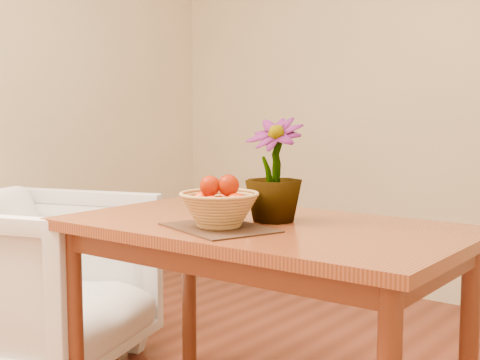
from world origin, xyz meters
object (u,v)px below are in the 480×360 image
Objects in this scene: potted_plant at (274,170)px; armchair at (37,273)px; wicker_basket at (219,211)px; table at (262,248)px.

armchair is at bearing 179.73° from potted_plant.
wicker_basket is 0.31× the size of armchair.
wicker_basket is 1.14m from armchair.
potted_plant is at bearing 74.06° from wicker_basket.
table is 1.15m from armchair.
armchair is at bearing 176.60° from wicker_basket.
wicker_basket is (-0.05, -0.18, 0.15)m from table.
wicker_basket is 0.72× the size of potted_plant.
table is at bearing -101.71° from armchair.
armchair is (-1.13, -0.16, -0.50)m from potted_plant.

